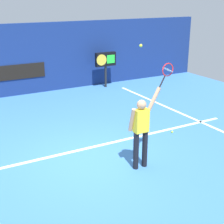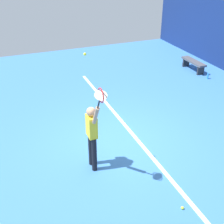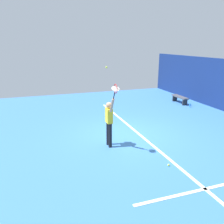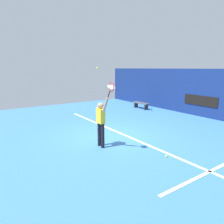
% 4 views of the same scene
% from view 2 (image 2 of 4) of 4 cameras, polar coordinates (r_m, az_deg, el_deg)
% --- Properties ---
extents(ground_plane, '(18.00, 18.00, 0.00)m').
position_cam_2_polar(ground_plane, '(8.69, 0.79, -5.41)').
color(ground_plane, '#3870B2').
extents(court_baseline, '(10.00, 0.10, 0.01)m').
position_cam_2_polar(court_baseline, '(8.89, 4.24, -4.58)').
color(court_baseline, white).
rests_on(court_baseline, ground_plane).
extents(tennis_player, '(0.76, 0.31, 1.94)m').
position_cam_2_polar(tennis_player, '(7.18, -3.78, -3.98)').
color(tennis_player, black).
rests_on(tennis_player, ground_plane).
extents(tennis_racket, '(0.44, 0.27, 0.61)m').
position_cam_2_polar(tennis_racket, '(6.00, -2.17, 2.97)').
color(tennis_racket, black).
extents(tennis_ball, '(0.07, 0.07, 0.07)m').
position_cam_2_polar(tennis_ball, '(6.44, -5.14, 10.82)').
color(tennis_ball, '#CCE033').
extents(court_bench, '(1.40, 0.36, 0.45)m').
position_cam_2_polar(court_bench, '(14.03, 15.12, 8.91)').
color(court_bench, '#4C4C51').
rests_on(court_bench, ground_plane).
extents(water_bottle, '(0.07, 0.07, 0.24)m').
position_cam_2_polar(water_bottle, '(13.33, 17.62, 6.49)').
color(water_bottle, '#338CD8').
rests_on(water_bottle, ground_plane).
extents(spare_ball, '(0.07, 0.07, 0.07)m').
position_cam_2_polar(spare_ball, '(6.87, 13.15, -17.20)').
color(spare_ball, '#CCE033').
rests_on(spare_ball, ground_plane).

